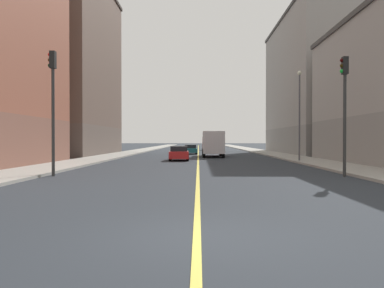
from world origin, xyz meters
name	(u,v)px	position (x,y,z in m)	size (l,w,h in m)	color
ground_plane	(197,237)	(0.00, 0.00, 0.00)	(400.00, 400.00, 0.00)	#292F36
sidewalk_left	(264,152)	(9.73, 49.00, 0.07)	(3.54, 168.00, 0.15)	#9E9B93
sidewalk_right	(133,152)	(-9.73, 49.00, 0.07)	(3.54, 168.00, 0.15)	#9E9B93
lane_center_stripe	(198,152)	(0.00, 49.00, 0.01)	(0.16, 154.00, 0.01)	#E5D14C
building_left_mid	(324,86)	(17.42, 45.16, 9.38)	(12.13, 24.32, 18.74)	gray
building_right_midblock	(59,69)	(-17.42, 39.50, 10.77)	(12.13, 19.34, 21.52)	brown
traffic_light_left_near	(344,99)	(7.55, 12.24, 3.98)	(0.40, 0.32, 6.17)	#2D2D2D
traffic_light_right_near	(53,96)	(-7.58, 12.24, 4.18)	(0.40, 0.32, 6.52)	#2D2D2D
street_lamp_left_near	(299,107)	(8.56, 24.70, 4.71)	(0.36, 0.36, 7.58)	#4C4C51
car_white	(207,146)	(1.66, 61.47, 0.67)	(1.84, 4.28, 1.38)	white
car_teal	(190,149)	(-1.05, 43.16, 0.62)	(1.87, 4.63, 1.24)	#196670
car_red	(179,153)	(-1.77, 27.35, 0.64)	(1.91, 4.10, 1.32)	red
box_truck	(213,143)	(1.63, 34.75, 1.51)	(2.34, 7.68, 2.79)	maroon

